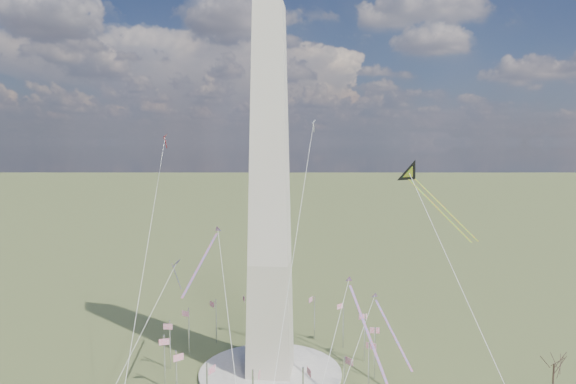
# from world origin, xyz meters

# --- Properties ---
(ground) EXTENTS (2000.00, 2000.00, 0.00)m
(ground) POSITION_xyz_m (0.00, 0.00, 0.00)
(ground) COLOR #4A542A
(ground) RESTS_ON ground
(plaza) EXTENTS (36.00, 36.00, 0.80)m
(plaza) POSITION_xyz_m (0.00, 0.00, 0.40)
(plaza) COLOR beige
(plaza) RESTS_ON ground
(washington_monument) EXTENTS (15.56, 15.56, 100.00)m
(washington_monument) POSITION_xyz_m (0.00, 0.00, 47.95)
(washington_monument) COLOR beige
(washington_monument) RESTS_ON plaza
(flagpole_ring) EXTENTS (54.40, 54.40, 13.00)m
(flagpole_ring) POSITION_xyz_m (-0.00, -0.00, 7.27)
(flagpole_ring) COLOR silver
(flagpole_ring) RESTS_ON ground
(tree_near) EXTENTS (6.95, 6.95, 12.16)m
(tree_near) POSITION_xyz_m (65.94, -5.71, 8.66)
(tree_near) COLOR #4F3830
(tree_near) RESTS_ON ground
(kite_delta_black) EXTENTS (17.80, 19.41, 17.71)m
(kite_delta_black) POSITION_xyz_m (34.84, 4.63, 49.82)
(kite_delta_black) COLOR black
(kite_delta_black) RESTS_ON ground
(kite_diamond_purple) EXTENTS (1.90, 2.85, 8.52)m
(kite_diamond_purple) POSITION_xyz_m (-26.09, 6.73, 25.25)
(kite_diamond_purple) COLOR navy
(kite_diamond_purple) RESTS_ON ground
(kite_streamer_left) EXTENTS (9.17, 23.78, 16.90)m
(kite_streamer_left) POSITION_xyz_m (22.01, -9.17, 19.76)
(kite_streamer_left) COLOR #EE4525
(kite_streamer_left) RESTS_ON ground
(kite_streamer_mid) EXTENTS (4.99, 18.71, 12.97)m
(kite_streamer_mid) POSITION_xyz_m (-14.34, -7.06, 32.22)
(kite_streamer_mid) COLOR #EE4525
(kite_streamer_mid) RESTS_ON ground
(kite_streamer_right) EXTENTS (8.78, 18.10, 13.22)m
(kite_streamer_right) POSITION_xyz_m (29.09, 1.88, 13.91)
(kite_streamer_right) COLOR #EE4525
(kite_streamer_right) RESTS_ON ground
(kite_small_red) EXTENTS (1.21, 2.04, 4.87)m
(kite_small_red) POSITION_xyz_m (-39.79, 39.69, 59.85)
(kite_small_red) COLOR red
(kite_small_red) RESTS_ON ground
(kite_small_white) EXTENTS (1.39, 1.61, 4.35)m
(kite_small_white) POSITION_xyz_m (8.33, 46.18, 64.67)
(kite_small_white) COLOR silver
(kite_small_white) RESTS_ON ground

